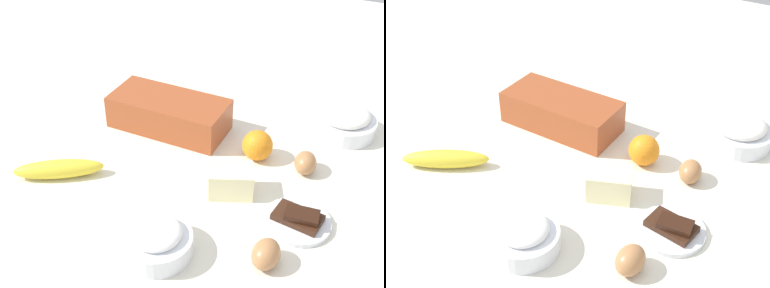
{
  "view_description": "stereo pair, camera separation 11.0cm",
  "coord_description": "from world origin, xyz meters",
  "views": [
    {
      "loc": [
        0.36,
        -0.82,
        0.68
      ],
      "look_at": [
        0.0,
        0.0,
        0.04
      ],
      "focal_mm": 46.65,
      "sensor_mm": 36.0,
      "label": 1
    },
    {
      "loc": [
        0.46,
        -0.77,
        0.68
      ],
      "look_at": [
        0.0,
        0.0,
        0.04
      ],
      "focal_mm": 46.65,
      "sensor_mm": 36.0,
      "label": 2
    }
  ],
  "objects": [
    {
      "name": "ground_plane",
      "position": [
        0.0,
        0.0,
        -0.01
      ],
      "size": [
        2.4,
        2.4,
        0.02
      ],
      "primitive_type": "cube",
      "color": "silver"
    },
    {
      "name": "banana",
      "position": [
        -0.23,
        -0.17,
        0.02
      ],
      "size": [
        0.19,
        0.13,
        0.04
      ],
      "primitive_type": "ellipsoid",
      "rotation": [
        0.0,
        0.0,
        0.53
      ],
      "color": "yellow",
      "rests_on": "ground_plane"
    },
    {
      "name": "sugar_bowl",
      "position": [
        0.05,
        -0.28,
        0.03
      ],
      "size": [
        0.13,
        0.13,
        0.07
      ],
      "color": "white",
      "rests_on": "ground_plane"
    },
    {
      "name": "orange_fruit",
      "position": [
        0.13,
        0.06,
        0.03
      ],
      "size": [
        0.07,
        0.07,
        0.07
      ],
      "primitive_type": "sphere",
      "color": "orange",
      "rests_on": "ground_plane"
    },
    {
      "name": "butter_block",
      "position": [
        0.12,
        -0.07,
        0.03
      ],
      "size": [
        0.11,
        0.09,
        0.06
      ],
      "primitive_type": "cube",
      "rotation": [
        0.0,
        0.0,
        0.37
      ],
      "color": "#F4EDB2",
      "rests_on": "ground_plane"
    },
    {
      "name": "flour_bowl",
      "position": [
        0.29,
        0.24,
        0.03
      ],
      "size": [
        0.15,
        0.15,
        0.07
      ],
      "color": "white",
      "rests_on": "ground_plane"
    },
    {
      "name": "chocolate_plate",
      "position": [
        0.27,
        -0.11,
        0.01
      ],
      "size": [
        0.13,
        0.13,
        0.03
      ],
      "color": "white",
      "rests_on": "ground_plane"
    },
    {
      "name": "loaf_pan",
      "position": [
        -0.1,
        0.09,
        0.04
      ],
      "size": [
        0.28,
        0.14,
        0.08
      ],
      "rotation": [
        0.0,
        0.0,
        -0.04
      ],
      "color": "#9E4723",
      "rests_on": "ground_plane"
    },
    {
      "name": "egg_near_butter",
      "position": [
        0.24,
        -0.23,
        0.02
      ],
      "size": [
        0.05,
        0.07,
        0.05
      ],
      "primitive_type": "ellipsoid",
      "rotation": [
        0.0,
        1.57,
        1.51
      ],
      "color": "#AE7547",
      "rests_on": "ground_plane"
    },
    {
      "name": "egg_beside_bowl",
      "position": [
        0.24,
        0.06,
        0.02
      ],
      "size": [
        0.06,
        0.07,
        0.05
      ],
      "primitive_type": "ellipsoid",
      "rotation": [
        0.0,
        1.57,
        1.73
      ],
      "color": "#AD7546",
      "rests_on": "ground_plane"
    }
  ]
}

